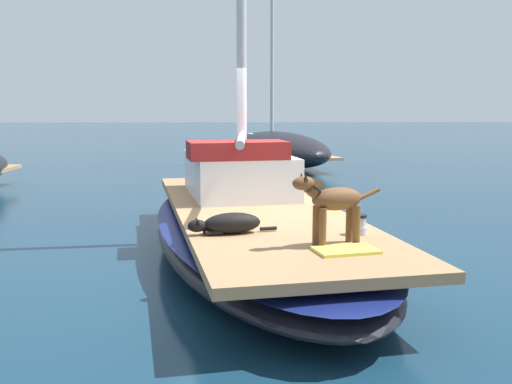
# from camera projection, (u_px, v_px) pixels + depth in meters

# --- Properties ---
(ground_plane) EXTENTS (120.00, 120.00, 0.00)m
(ground_plane) POSITION_uv_depth(u_px,v_px,m) (255.00, 256.00, 7.80)
(ground_plane) COLOR #143347
(sailboat_main) EXTENTS (3.88, 7.59, 0.66)m
(sailboat_main) POSITION_uv_depth(u_px,v_px,m) (255.00, 231.00, 7.75)
(sailboat_main) COLOR black
(sailboat_main) RESTS_ON ground
(cabin_house) EXTENTS (1.80, 2.46, 0.84)m
(cabin_house) POSITION_uv_depth(u_px,v_px,m) (238.00, 172.00, 8.73)
(cabin_house) COLOR silver
(cabin_house) RESTS_ON sailboat_main
(dog_black) EXTENTS (0.94, 0.40, 0.22)m
(dog_black) POSITION_uv_depth(u_px,v_px,m) (229.00, 224.00, 6.11)
(dog_black) COLOR black
(dog_black) RESTS_ON sailboat_main
(dog_brown) EXTENTS (0.90, 0.42, 0.70)m
(dog_brown) POSITION_uv_depth(u_px,v_px,m) (333.00, 202.00, 5.56)
(dog_brown) COLOR brown
(dog_brown) RESTS_ON sailboat_main
(deck_winch) EXTENTS (0.16, 0.16, 0.21)m
(deck_winch) POSITION_uv_depth(u_px,v_px,m) (359.00, 225.00, 6.08)
(deck_winch) COLOR #B7B7BC
(deck_winch) RESTS_ON sailboat_main
(coiled_rope) EXTENTS (0.32, 0.32, 0.04)m
(coiled_rope) POSITION_uv_depth(u_px,v_px,m) (224.00, 222.00, 6.62)
(coiled_rope) COLOR beige
(coiled_rope) RESTS_ON sailboat_main
(deck_towel) EXTENTS (0.63, 0.49, 0.03)m
(deck_towel) POSITION_uv_depth(u_px,v_px,m) (346.00, 250.00, 5.37)
(deck_towel) COLOR #D8D14C
(deck_towel) RESTS_ON sailboat_main
(moored_boat_far_astern) EXTENTS (4.10, 7.00, 6.90)m
(moored_boat_far_astern) POSITION_uv_depth(u_px,v_px,m) (278.00, 148.00, 19.29)
(moored_boat_far_astern) COLOR black
(moored_boat_far_astern) RESTS_ON ground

